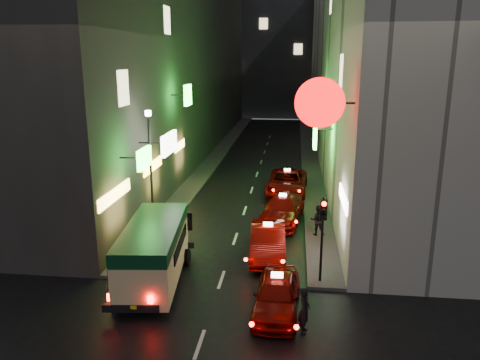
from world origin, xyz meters
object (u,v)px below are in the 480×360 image
at_px(traffic_light, 323,222).
at_px(lamp_post, 151,165).
at_px(minibus, 154,247).
at_px(pedestrian_crossing, 304,307).
at_px(taxi_near, 277,292).

relative_size(traffic_light, lamp_post, 0.56).
xyz_separation_m(minibus, pedestrian_crossing, (5.90, -2.82, -0.66)).
relative_size(taxi_near, lamp_post, 0.80).
distance_m(pedestrian_crossing, lamp_post, 11.27).
distance_m(traffic_light, lamp_post, 9.42).
height_order(traffic_light, lamp_post, lamp_post).
height_order(minibus, taxi_near, minibus).
relative_size(taxi_near, pedestrian_crossing, 2.75).
height_order(minibus, lamp_post, lamp_post).
bearing_deg(lamp_post, taxi_near, -45.74).
xyz_separation_m(traffic_light, lamp_post, (-8.20, 4.53, 1.04)).
relative_size(taxi_near, traffic_light, 1.43).
xyz_separation_m(pedestrian_crossing, traffic_light, (0.70, 3.39, 1.78)).
bearing_deg(taxi_near, traffic_light, 52.98).
xyz_separation_m(taxi_near, traffic_light, (1.65, 2.19, 1.90)).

